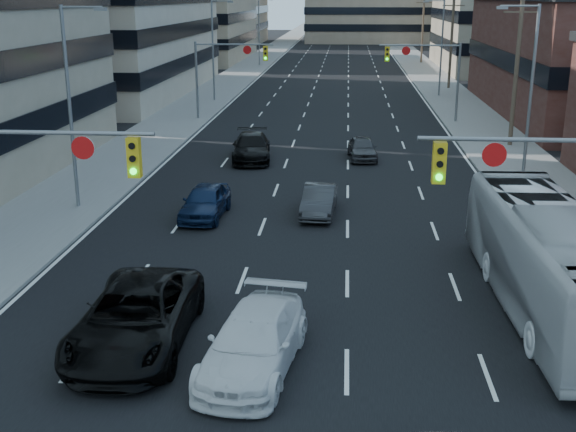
# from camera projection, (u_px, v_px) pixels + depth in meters

# --- Properties ---
(road_surface) EXTENTS (18.00, 300.00, 0.02)m
(road_surface) POSITION_uv_depth(u_px,v_px,m) (339.00, 47.00, 137.07)
(road_surface) COLOR black
(road_surface) RESTS_ON ground
(sidewalk_left) EXTENTS (5.00, 300.00, 0.15)m
(sidewalk_left) POSITION_uv_depth(u_px,v_px,m) (279.00, 46.00, 137.94)
(sidewalk_left) COLOR slate
(sidewalk_left) RESTS_ON ground
(sidewalk_right) EXTENTS (5.00, 300.00, 0.15)m
(sidewalk_right) POSITION_uv_depth(u_px,v_px,m) (400.00, 47.00, 136.16)
(sidewalk_right) COLOR slate
(sidewalk_right) RESTS_ON ground
(office_left_far) EXTENTS (20.00, 30.00, 16.00)m
(office_left_far) POSITION_uv_depth(u_px,v_px,m) (177.00, 5.00, 107.99)
(office_left_far) COLOR gray
(office_left_far) RESTS_ON ground
(office_right_far) EXTENTS (22.00, 28.00, 14.00)m
(office_right_far) POSITION_uv_depth(u_px,v_px,m) (530.00, 15.00, 93.07)
(office_right_far) COLOR gray
(office_right_far) RESTS_ON ground
(bg_block_right) EXTENTS (22.00, 22.00, 12.00)m
(bg_block_right) POSITION_uv_depth(u_px,v_px,m) (514.00, 15.00, 132.85)
(bg_block_right) COLOR gray
(bg_block_right) RESTS_ON ground
(signal_near_left) EXTENTS (6.59, 0.33, 6.00)m
(signal_near_left) POSITION_uv_depth(u_px,v_px,m) (18.00, 184.00, 20.10)
(signal_near_left) COLOR slate
(signal_near_left) RESTS_ON ground
(signal_near_right) EXTENTS (6.59, 0.33, 6.00)m
(signal_near_right) POSITION_uv_depth(u_px,v_px,m) (566.00, 196.00, 18.96)
(signal_near_right) COLOR slate
(signal_near_right) RESTS_ON ground
(signal_far_left) EXTENTS (6.09, 0.33, 6.00)m
(signal_far_left) POSITION_uv_depth(u_px,v_px,m) (226.00, 64.00, 55.39)
(signal_far_left) COLOR slate
(signal_far_left) RESTS_ON ground
(signal_far_right) EXTENTS (6.09, 0.33, 6.00)m
(signal_far_right) POSITION_uv_depth(u_px,v_px,m) (428.00, 66.00, 54.21)
(signal_far_right) COLOR slate
(signal_far_right) RESTS_ON ground
(utility_pole_block) EXTENTS (2.20, 0.28, 11.00)m
(utility_pole_block) POSITION_uv_depth(u_px,v_px,m) (518.00, 56.00, 44.86)
(utility_pole_block) COLOR #4C3D2D
(utility_pole_block) RESTS_ON ground
(utility_pole_midblock) EXTENTS (2.20, 0.28, 11.00)m
(utility_pole_midblock) POSITION_uv_depth(u_px,v_px,m) (452.00, 32.00, 73.45)
(utility_pole_midblock) COLOR #4C3D2D
(utility_pole_midblock) RESTS_ON ground
(utility_pole_distant) EXTENTS (2.20, 0.28, 11.00)m
(utility_pole_distant) POSITION_uv_depth(u_px,v_px,m) (423.00, 22.00, 102.04)
(utility_pole_distant) COLOR #4C3D2D
(utility_pole_distant) RESTS_ON ground
(streetlight_left_near) EXTENTS (2.03, 0.22, 9.00)m
(streetlight_left_near) POSITION_uv_depth(u_px,v_px,m) (73.00, 98.00, 31.55)
(streetlight_left_near) COLOR slate
(streetlight_left_near) RESTS_ON ground
(streetlight_left_mid) EXTENTS (2.03, 0.22, 9.00)m
(streetlight_left_mid) POSITION_uv_depth(u_px,v_px,m) (215.00, 45.00, 64.91)
(streetlight_left_mid) COLOR slate
(streetlight_left_mid) RESTS_ON ground
(streetlight_left_far) EXTENTS (2.03, 0.22, 9.00)m
(streetlight_left_far) POSITION_uv_depth(u_px,v_px,m) (260.00, 28.00, 98.27)
(streetlight_left_far) COLOR slate
(streetlight_left_far) RESTS_ON ground
(streetlight_right_near) EXTENTS (2.03, 0.22, 9.00)m
(streetlight_right_near) POSITION_uv_depth(u_px,v_px,m) (528.00, 89.00, 34.73)
(streetlight_right_near) COLOR slate
(streetlight_right_near) RESTS_ON ground
(streetlight_right_far) EXTENTS (2.03, 0.22, 9.00)m
(streetlight_right_far) POSITION_uv_depth(u_px,v_px,m) (440.00, 43.00, 68.08)
(streetlight_right_far) COLOR slate
(streetlight_right_far) RESTS_ON ground
(black_pickup) EXTENTS (2.99, 6.31, 1.74)m
(black_pickup) POSITION_uv_depth(u_px,v_px,m) (136.00, 317.00, 19.90)
(black_pickup) COLOR black
(black_pickup) RESTS_ON ground
(white_van) EXTENTS (2.83, 5.49, 1.52)m
(white_van) POSITION_uv_depth(u_px,v_px,m) (254.00, 342.00, 18.71)
(white_van) COLOR silver
(white_van) RESTS_ON ground
(transit_bus) EXTENTS (3.15, 12.00, 3.32)m
(transit_bus) POSITION_uv_depth(u_px,v_px,m) (550.00, 260.00, 21.96)
(transit_bus) COLOR beige
(transit_bus) RESTS_ON ground
(sedan_blue) EXTENTS (1.91, 4.35, 1.46)m
(sedan_blue) POSITION_uv_depth(u_px,v_px,m) (205.00, 201.00, 31.60)
(sedan_blue) COLOR #0E1D3A
(sedan_blue) RESTS_ON ground
(sedan_grey_center) EXTENTS (1.58, 4.01, 1.30)m
(sedan_grey_center) POSITION_uv_depth(u_px,v_px,m) (319.00, 201.00, 32.00)
(sedan_grey_center) COLOR #2D2D2F
(sedan_grey_center) RESTS_ON ground
(sedan_black_far) EXTENTS (2.74, 5.57, 1.56)m
(sedan_black_far) POSITION_uv_depth(u_px,v_px,m) (252.00, 147.00, 42.60)
(sedan_black_far) COLOR black
(sedan_black_far) RESTS_ON ground
(sedan_grey_right) EXTENTS (1.87, 4.04, 1.34)m
(sedan_grey_right) POSITION_uv_depth(u_px,v_px,m) (362.00, 148.00, 42.92)
(sedan_grey_right) COLOR #393A3C
(sedan_grey_right) RESTS_ON ground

